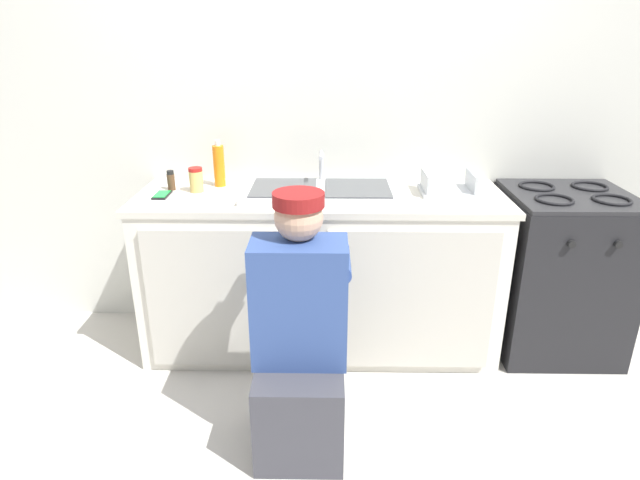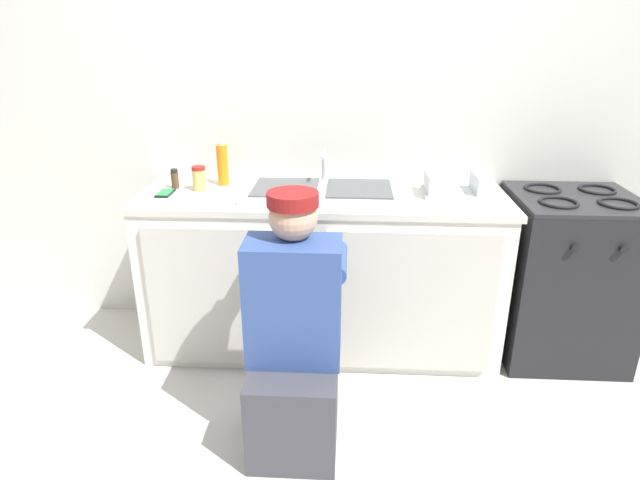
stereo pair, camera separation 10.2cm
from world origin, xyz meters
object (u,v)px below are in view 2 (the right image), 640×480
object	(u,v)px
stove_range	(564,276)
plumber_person	(294,347)
sink_double_basin	(322,190)
condiment_jar	(199,178)
cell_phone	(165,193)
spice_bottle_pepper	(175,179)
soap_bottle_orange	(223,164)
dish_rack_tray	(450,190)

from	to	relation	value
stove_range	plumber_person	world-z (taller)	plumber_person
sink_double_basin	stove_range	xyz separation A→B (m)	(1.29, -0.00, -0.45)
stove_range	condiment_jar	distance (m)	2.01
condiment_jar	cell_phone	world-z (taller)	condiment_jar
spice_bottle_pepper	cell_phone	distance (m)	0.12
soap_bottle_orange	condiment_jar	bearing A→B (deg)	-131.98
plumber_person	soap_bottle_orange	size ratio (longest dim) A/B	4.42
spice_bottle_pepper	soap_bottle_orange	xyz separation A→B (m)	(0.24, 0.08, 0.06)
sink_double_basin	cell_phone	size ratio (longest dim) A/B	5.71
plumber_person	dish_rack_tray	size ratio (longest dim) A/B	3.94
sink_double_basin	dish_rack_tray	xyz separation A→B (m)	(0.66, 0.03, 0.01)
sink_double_basin	condiment_jar	xyz separation A→B (m)	(-0.65, 0.03, 0.05)
sink_double_basin	soap_bottle_orange	size ratio (longest dim) A/B	3.20
soap_bottle_orange	stove_range	bearing A→B (deg)	-4.60
condiment_jar	dish_rack_tray	world-z (taller)	condiment_jar
cell_phone	dish_rack_tray	bearing A→B (deg)	2.95
soap_bottle_orange	dish_rack_tray	bearing A→B (deg)	-5.65
plumber_person	condiment_jar	distance (m)	1.11
cell_phone	soap_bottle_orange	bearing A→B (deg)	36.68
soap_bottle_orange	cell_phone	bearing A→B (deg)	-143.32
plumber_person	spice_bottle_pepper	world-z (taller)	plumber_person
sink_double_basin	plumber_person	size ratio (longest dim) A/B	0.72
sink_double_basin	stove_range	distance (m)	1.37
stove_range	spice_bottle_pepper	world-z (taller)	spice_bottle_pepper
plumber_person	cell_phone	bearing A→B (deg)	134.99
cell_phone	stove_range	bearing A→B (deg)	1.28
cell_phone	spice_bottle_pepper	bearing A→B (deg)	80.21
stove_range	dish_rack_tray	size ratio (longest dim) A/B	3.23
stove_range	plumber_person	distance (m)	1.58
dish_rack_tray	soap_bottle_orange	distance (m)	1.21
sink_double_basin	soap_bottle_orange	bearing A→B (deg)	165.10
stove_range	spice_bottle_pepper	xyz separation A→B (m)	(-2.08, 0.07, 0.48)
sink_double_basin	spice_bottle_pepper	size ratio (longest dim) A/B	7.62
plumber_person	spice_bottle_pepper	size ratio (longest dim) A/B	10.52
condiment_jar	dish_rack_tray	distance (m)	1.31
plumber_person	condiment_jar	size ratio (longest dim) A/B	8.63
condiment_jar	plumber_person	bearing A→B (deg)	-54.87
condiment_jar	soap_bottle_orange	bearing A→B (deg)	48.02
soap_bottle_orange	spice_bottle_pepper	bearing A→B (deg)	-161.13
sink_double_basin	dish_rack_tray	world-z (taller)	sink_double_basin
spice_bottle_pepper	soap_bottle_orange	world-z (taller)	soap_bottle_orange
stove_range	cell_phone	distance (m)	2.15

